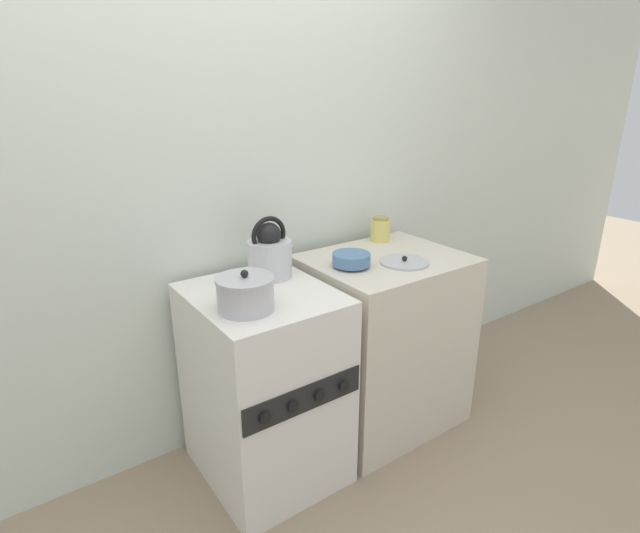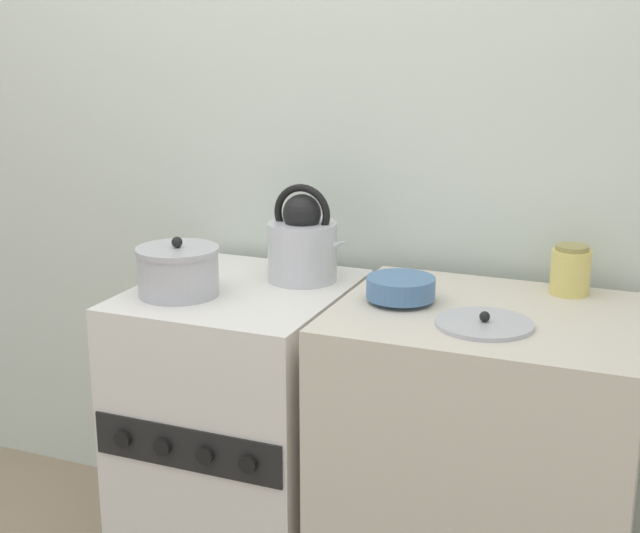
{
  "view_description": "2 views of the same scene",
  "coord_description": "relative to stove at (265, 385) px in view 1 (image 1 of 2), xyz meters",
  "views": [
    {
      "loc": [
        -0.86,
        -1.31,
        1.6
      ],
      "look_at": [
        0.27,
        0.27,
        0.91
      ],
      "focal_mm": 28.0,
      "sensor_mm": 36.0,
      "label": 1
    },
    {
      "loc": [
        1.04,
        -1.69,
        1.52
      ],
      "look_at": [
        0.21,
        0.34,
        0.92
      ],
      "focal_mm": 50.0,
      "sensor_mm": 36.0,
      "label": 2
    }
  ],
  "objects": [
    {
      "name": "ground_plane",
      "position": [
        0.0,
        -0.3,
        -0.42
      ],
      "size": [
        12.0,
        12.0,
        0.0
      ],
      "primitive_type": "plane",
      "color": "gray"
    },
    {
      "name": "wall_back",
      "position": [
        0.0,
        0.37,
        0.83
      ],
      "size": [
        7.0,
        0.06,
        2.5
      ],
      "color": "silver",
      "rests_on": "ground_plane"
    },
    {
      "name": "stove",
      "position": [
        0.0,
        0.0,
        0.0
      ],
      "size": [
        0.53,
        0.63,
        0.84
      ],
      "color": "silver",
      "rests_on": "ground_plane"
    },
    {
      "name": "counter",
      "position": [
        0.66,
        -0.01,
        0.01
      ],
      "size": [
        0.72,
        0.59,
        0.86
      ],
      "color": "beige",
      "rests_on": "ground_plane"
    },
    {
      "name": "kettle",
      "position": [
        0.12,
        0.13,
        0.52
      ],
      "size": [
        0.23,
        0.19,
        0.26
      ],
      "color": "silver",
      "rests_on": "stove"
    },
    {
      "name": "cooking_pot",
      "position": [
        -0.12,
        -0.11,
        0.48
      ],
      "size": [
        0.21,
        0.21,
        0.15
      ],
      "color": "#B2B2B7",
      "rests_on": "stove"
    },
    {
      "name": "enamel_bowl",
      "position": [
        0.44,
        -0.01,
        0.48
      ],
      "size": [
        0.17,
        0.17,
        0.06
      ],
      "color": "#4C729E",
      "rests_on": "counter"
    },
    {
      "name": "storage_jar",
      "position": [
        0.81,
        0.21,
        0.5
      ],
      "size": [
        0.1,
        0.1,
        0.12
      ],
      "color": "#E0CC66",
      "rests_on": "counter"
    },
    {
      "name": "loose_pot_lid",
      "position": [
        0.67,
        -0.11,
        0.45
      ],
      "size": [
        0.22,
        0.22,
        0.03
      ],
      "color": "#B2B2B7",
      "rests_on": "counter"
    }
  ]
}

